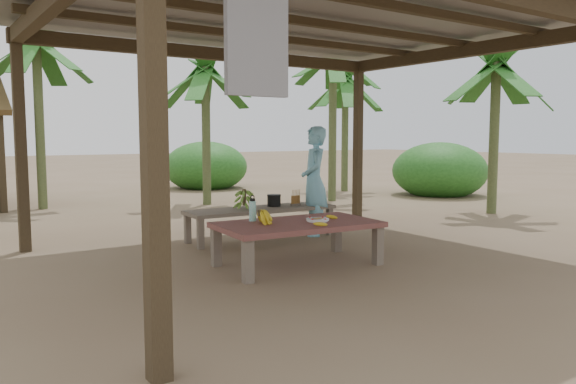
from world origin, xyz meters
TOP-DOWN VIEW (x-y plane):
  - ground at (0.00, 0.00)m, footprint 80.00×80.00m
  - pavilion at (-0.01, -0.01)m, footprint 6.60×5.60m
  - work_table at (-0.37, -0.30)m, footprint 1.88×1.15m
  - bench at (0.16, 1.35)m, footprint 2.23×0.71m
  - ripe_banana_bunch at (-0.79, -0.16)m, footprint 0.36×0.34m
  - plate at (-0.16, -0.39)m, footprint 0.26×0.26m
  - loose_banana_front at (-0.33, -0.68)m, footprint 0.18×0.09m
  - loose_banana_side at (0.11, -0.32)m, footprint 0.11×0.14m
  - water_flask at (-0.75, 0.06)m, footprint 0.08×0.08m
  - green_banana_stalk at (-0.11, 1.37)m, footprint 0.27×0.27m
  - cooking_pot at (0.39, 1.38)m, footprint 0.19×0.19m
  - skewer_rack at (0.70, 1.27)m, footprint 0.18×0.09m
  - woman at (0.96, 1.17)m, footprint 0.62×0.70m
  - banana_plant_ne at (3.98, 4.50)m, footprint 1.80×1.80m
  - banana_plant_n at (1.31, 5.47)m, footprint 1.80×1.80m
  - banana_plant_nw at (-1.76, 6.68)m, footprint 1.80×1.80m
  - banana_plant_e at (5.20, 1.17)m, footprint 1.80×1.80m
  - banana_plant_far at (5.68, 6.10)m, footprint 1.80×1.80m

SIDE VIEW (x-z plane):
  - ground at x=0.00m, z-range 0.00..0.00m
  - bench at x=0.16m, z-range 0.17..0.62m
  - work_table at x=-0.37m, z-range 0.18..0.68m
  - plate at x=-0.16m, z-range 0.50..0.54m
  - loose_banana_front at x=-0.33m, z-range 0.50..0.54m
  - loose_banana_side at x=0.11m, z-range 0.50..0.54m
  - cooking_pot at x=0.39m, z-range 0.45..0.61m
  - skewer_rack at x=0.70m, z-range 0.45..0.69m
  - ripe_banana_bunch at x=-0.79m, z-range 0.50..0.67m
  - green_banana_stalk at x=-0.11m, z-range 0.45..0.74m
  - water_flask at x=-0.75m, z-range 0.48..0.78m
  - woman at x=0.96m, z-range 0.00..1.61m
  - banana_plant_e at x=5.20m, z-range 1.04..4.08m
  - banana_plant_n at x=1.31m, z-range 1.07..4.19m
  - banana_plant_far at x=5.68m, z-range 1.10..4.29m
  - pavilion at x=-0.01m, z-range 1.30..4.25m
  - banana_plant_ne at x=3.98m, z-range 1.26..4.79m
  - banana_plant_nw at x=-1.76m, z-range 1.30..4.89m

